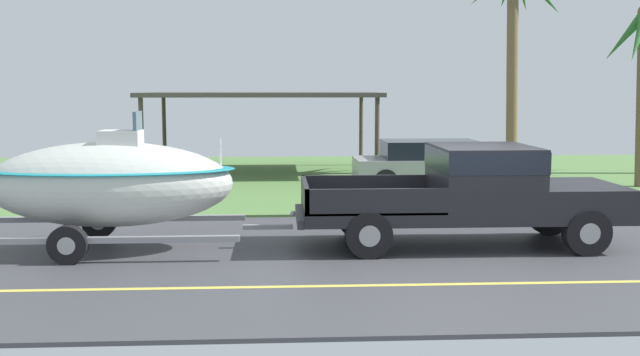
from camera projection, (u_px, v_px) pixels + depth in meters
ground at (393, 190)px, 20.91m from camera, size 36.00×22.00×0.11m
pickup_truck_towing at (481, 190)px, 13.35m from camera, size 5.96×2.09×1.83m
boat_on_trailer at (109, 183)px, 12.96m from camera, size 5.69×2.35×2.45m
parked_sedan_near at (435, 165)px, 20.99m from camera, size 4.72×1.88×1.38m
carport_awning at (262, 96)px, 24.28m from camera, size 7.61×4.90×2.72m
palm_tree_near_right at (515, 9)px, 23.84m from camera, size 3.09×3.08×7.09m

